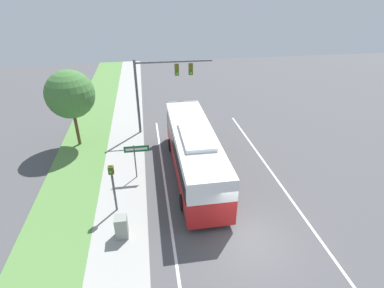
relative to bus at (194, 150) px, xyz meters
name	(u,v)px	position (x,y,z in m)	size (l,w,h in m)	color
ground_plane	(247,241)	(1.62, -6.27, -1.85)	(80.00, 80.00, 0.00)	#4C4C4F
sidewalk	(119,256)	(-4.58, -6.27, -1.79)	(2.80, 80.00, 0.12)	#9E9E99
grass_verge	(46,266)	(-7.78, -6.27, -1.80)	(3.60, 80.00, 0.10)	#568442
lane_divider_near	(175,250)	(-1.98, -6.27, -1.84)	(0.14, 30.00, 0.01)	silver
lane_divider_far	(315,232)	(5.22, -6.27, -1.84)	(0.14, 30.00, 0.01)	silver
bus	(194,150)	(0.00, 0.00, 0.00)	(2.67, 10.99, 3.37)	red
signal_gantry	(160,81)	(-1.55, 6.82, 2.56)	(6.14, 0.41, 6.16)	#4C4C51
pedestrian_signal	(113,181)	(-4.84, -3.00, 0.18)	(0.28, 0.34, 2.96)	#4C4C51
street_sign	(136,155)	(-3.65, 0.09, -0.08)	(1.56, 0.08, 2.44)	#4C4C51
utility_cabinet	(121,227)	(-4.44, -5.05, -1.13)	(0.60, 0.60, 1.19)	gray
roadside_tree	(70,94)	(-8.15, 5.44, 2.31)	(3.51, 3.51, 5.82)	brown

